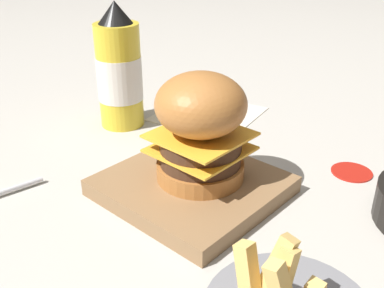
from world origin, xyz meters
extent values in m
plane|color=#B7B2A8|center=(0.00, 0.00, 0.00)|extent=(6.00, 6.00, 0.00)
cube|color=olive|center=(-0.06, 0.08, 0.01)|extent=(0.21, 0.20, 0.02)
cylinder|color=#AD6B33|center=(-0.06, 0.07, 0.03)|extent=(0.11, 0.11, 0.02)
cylinder|color=#422819|center=(-0.06, 0.07, 0.05)|extent=(0.10, 0.10, 0.02)
cube|color=gold|center=(-0.06, 0.07, 0.06)|extent=(0.11, 0.11, 0.00)
cylinder|color=#422819|center=(-0.06, 0.07, 0.07)|extent=(0.10, 0.10, 0.02)
cube|color=gold|center=(-0.06, 0.07, 0.08)|extent=(0.11, 0.11, 0.00)
ellipsoid|color=#AD6B33|center=(-0.06, 0.07, 0.12)|extent=(0.11, 0.11, 0.08)
cylinder|color=yellow|center=(0.18, -0.01, 0.09)|extent=(0.07, 0.07, 0.17)
cylinder|color=white|center=(0.18, -0.01, 0.08)|extent=(0.08, 0.08, 0.07)
cone|color=black|center=(0.18, -0.01, 0.19)|extent=(0.06, 0.06, 0.04)
cylinder|color=#B21E14|center=(-0.19, -0.12, 0.00)|extent=(0.06, 0.06, 0.00)
cube|color=beige|center=(0.10, -0.14, 0.00)|extent=(0.20, 0.20, 0.00)
camera|label=1|loc=(-0.39, 0.45, 0.32)|focal=42.00mm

